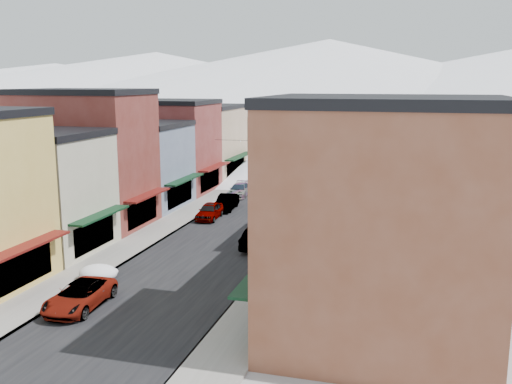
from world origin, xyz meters
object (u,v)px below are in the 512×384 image
Objects in this scene: car_green_sedan at (260,237)px; trash_can at (300,233)px; car_silver_sedan at (210,211)px; fire_hydrant at (268,274)px; streetlamp_near at (302,205)px; car_white_suv at (80,296)px; car_dark_hatch at (226,202)px.

car_green_sedan is 4.05m from trash_can.
trash_can is (9.89, -4.91, -0.20)m from car_silver_sedan.
streetlamp_near is at bearing 88.01° from fire_hydrant.
car_white_suv is 22.85m from car_silver_sedan.
car_white_suv is 7.21× the size of fire_hydrant.
car_dark_hatch is at bearing 82.84° from car_silver_sedan.
car_green_sedan reaches higher than car_silver_sedan.
car_silver_sedan is 6.10× the size of fire_hydrant.
streetlamp_near is (0.29, -0.47, 2.52)m from trash_can.
car_silver_sedan is 18.28m from fire_hydrant.
car_white_suv is 16.41m from car_green_sedan.
fire_hydrant is (9.83, -15.42, -0.29)m from car_silver_sedan.
trash_can is 2.58m from streetlamp_near.
car_silver_sedan and car_dark_hatch have the same top height.
car_silver_sedan reaches higher than trash_can.
car_white_suv reaches higher than fire_hydrant.
car_silver_sedan is 5.37× the size of trash_can.
car_green_sedan reaches higher than fire_hydrant.
car_dark_hatch is (0.00, 27.13, 0.03)m from car_white_suv.
car_green_sedan is at bearing 62.07° from car_white_suv.
streetlamp_near is at bearing -58.46° from trash_can.
car_green_sedan is (7.00, -12.28, 0.07)m from car_dark_hatch.
car_silver_sedan is at bearing -98.14° from car_dark_hatch.
streetlamp_near is at bearing -134.31° from car_green_sedan.
car_dark_hatch is 21.89m from fire_hydrant.
car_silver_sedan is (-0.28, 22.85, 0.03)m from car_white_suv.
car_white_suv is 6.36× the size of trash_can.
car_green_sedan is at bearing -137.88° from streetlamp_near.
car_white_suv is at bearing 68.33° from car_green_sedan.
car_dark_hatch is 1.02× the size of streetlamp_near.
fire_hydrant is 0.16× the size of streetlamp_near.
trash_can is (9.60, 17.93, -0.17)m from car_white_suv.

